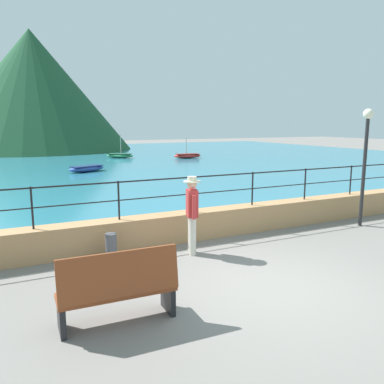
% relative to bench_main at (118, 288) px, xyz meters
% --- Properties ---
extents(ground_plane, '(120.00, 120.00, 0.00)m').
position_rel_bench_main_xyz_m(ground_plane, '(2.80, 0.17, -0.56)').
color(ground_plane, slate).
extents(promenade_wall, '(20.00, 0.56, 0.70)m').
position_rel_bench_main_xyz_m(promenade_wall, '(2.80, 3.37, -0.21)').
color(promenade_wall, tan).
rests_on(promenade_wall, ground).
extents(railing, '(18.44, 0.04, 0.90)m').
position_rel_bench_main_xyz_m(railing, '(2.80, 3.37, 0.76)').
color(railing, black).
rests_on(railing, promenade_wall).
extents(lake_water, '(64.00, 44.32, 0.06)m').
position_rel_bench_main_xyz_m(lake_water, '(2.80, 26.01, -0.53)').
color(lake_water, teal).
rests_on(lake_water, ground).
extents(hill_main, '(20.37, 20.37, 12.59)m').
position_rel_bench_main_xyz_m(hill_main, '(2.09, 40.36, 5.74)').
color(hill_main, '#1E4C2D').
rests_on(hill_main, ground).
extents(bench_main, '(1.72, 0.61, 1.13)m').
position_rel_bench_main_xyz_m(bench_main, '(0.00, 0.00, 0.00)').
color(bench_main, brown).
rests_on(bench_main, ground).
extents(person_walking, '(0.38, 0.55, 1.75)m').
position_rel_bench_main_xyz_m(person_walking, '(2.31, 2.32, 0.42)').
color(person_walking, beige).
rests_on(person_walking, ground).
extents(lamp_post, '(0.28, 0.28, 3.28)m').
position_rel_bench_main_xyz_m(lamp_post, '(7.70, 2.39, 1.63)').
color(lamp_post, '#232326').
rests_on(lamp_post, ground).
extents(bollard, '(0.24, 0.24, 0.58)m').
position_rel_bench_main_xyz_m(bollard, '(0.58, 2.71, -0.27)').
color(bollard, '#4C4C51').
rests_on(bollard, ground).
extents(boat_0, '(2.47, 1.71, 0.36)m').
position_rel_bench_main_xyz_m(boat_0, '(3.09, 18.10, -0.30)').
color(boat_0, '#2D4C9E').
rests_on(boat_0, lake_water).
extents(boat_1, '(2.39, 2.09, 1.92)m').
position_rel_bench_main_xyz_m(boat_1, '(7.42, 26.35, -0.30)').
color(boat_1, '#338C59').
rests_on(boat_1, lake_water).
extents(boat_2, '(2.39, 1.17, 1.65)m').
position_rel_bench_main_xyz_m(boat_2, '(12.38, 23.71, -0.30)').
color(boat_2, red).
rests_on(boat_2, lake_water).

